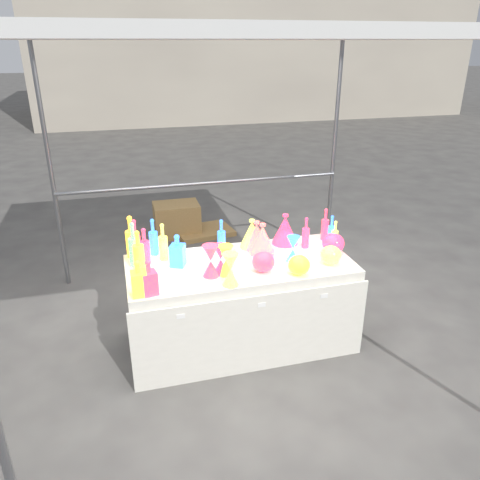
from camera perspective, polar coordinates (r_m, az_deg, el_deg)
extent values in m
plane|color=slate|center=(4.14, 0.00, -12.18)|extent=(80.00, 80.00, 0.00)
cylinder|color=gray|center=(4.95, -22.02, 7.49)|extent=(0.04, 0.04, 2.40)
cylinder|color=gray|center=(5.46, 11.33, 10.05)|extent=(0.04, 0.04, 2.40)
cube|color=white|center=(3.38, 0.00, 23.74)|extent=(3.15, 3.15, 0.06)
cylinder|color=gray|center=(5.01, -4.42, 6.91)|extent=(3.00, 0.04, 0.04)
cube|color=white|center=(3.94, 0.00, -7.72)|extent=(1.80, 0.80, 0.75)
cube|color=white|center=(3.62, 1.75, -11.48)|extent=(1.84, 0.02, 0.68)
cube|color=white|center=(3.37, -7.24, -9.23)|extent=(0.06, 0.00, 0.03)
cube|color=white|center=(3.48, 2.66, -7.91)|extent=(0.06, 0.00, 0.03)
cube|color=white|center=(3.65, 10.22, -6.73)|extent=(0.06, 0.00, 0.03)
cube|color=beige|center=(17.95, 0.72, 25.06)|extent=(14.00, 6.00, 6.00)
cube|color=tan|center=(6.26, -7.71, 2.52)|extent=(0.59, 0.43, 0.43)
cube|color=tan|center=(6.30, -4.41, 1.05)|extent=(0.80, 0.63, 0.06)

